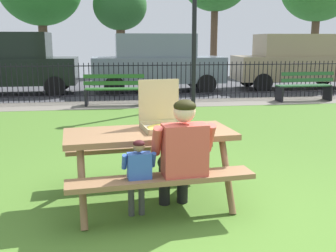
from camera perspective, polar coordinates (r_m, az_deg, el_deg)
The scene contains 15 objects.
ground at distance 5.81m, azimuth 2.46°, elevation -5.12°, with size 28.00×12.11×0.02m, color #4B762A.
cobblestone_walkway at distance 10.98m, azimuth -2.88°, elevation 3.21°, with size 28.00×1.40×0.01m, color slate.
street_asphalt at distance 15.37m, azimuth -4.55°, elevation 5.78°, with size 28.00×7.48×0.01m, color #424247.
picnic_table_foreground at distance 4.27m, azimuth -2.68°, elevation -3.03°, with size 1.93×1.64×0.79m.
pizza_box_open at distance 4.37m, azimuth -0.76°, elevation 0.97°, with size 0.53×0.55×0.53m.
adult_at_table at distance 3.84m, azimuth 2.02°, elevation -3.88°, with size 0.63×0.62×1.19m.
child_at_table at distance 3.77m, azimuth -4.32°, elevation -6.64°, with size 0.33×0.32×0.83m.
iron_fence_streetside at distance 11.60m, azimuth -3.26°, elevation 6.51°, with size 23.37×0.03×1.11m.
park_bench_center at distance 10.73m, azimuth -7.74°, elevation 5.17°, with size 1.63×0.59×0.85m.
park_bench_right at distance 12.11m, azimuth 19.15°, elevation 5.40°, with size 1.61×0.50×0.85m.
lamp_post_walkway at distance 10.60m, azimuth 3.86°, elevation 16.44°, with size 0.28×0.28×4.10m.
parked_car_left at distance 13.77m, azimuth -21.26°, elevation 8.49°, with size 3.91×1.85×1.98m.
parked_car_center at distance 13.55m, azimuth -1.62°, elevation 9.24°, with size 4.40×1.92×1.94m.
parked_car_right at distance 15.01m, azimuth 18.01°, elevation 8.95°, with size 4.50×2.12×1.94m.
far_tree_center at distance 20.35m, azimuth -6.96°, elevation 16.73°, with size 2.63×2.63×4.58m.
Camera 1 is at (-1.07, -3.38, 1.73)m, focal length 42.12 mm.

